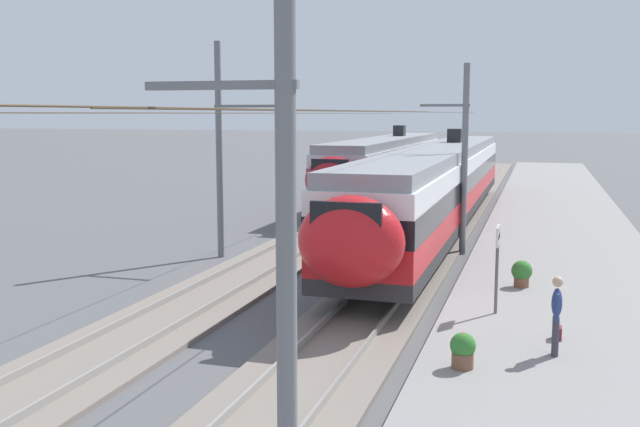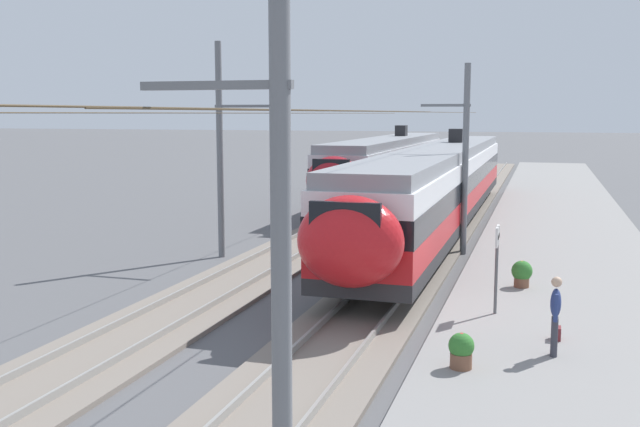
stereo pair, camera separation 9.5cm
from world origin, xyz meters
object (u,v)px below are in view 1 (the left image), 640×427
passenger_walking (556,311)px  potted_plant_platform_edge (463,349)px  catenary_mast_west (277,238)px  handbag_beside_passenger (557,333)px  potted_plant_by_shelter (522,272)px  train_far_track (386,164)px  platform_sign (497,250)px  catenary_mast_mid (462,155)px  train_near_platform (440,183)px  catenary_mast_far_side (223,147)px

passenger_walking → potted_plant_platform_edge: bearing=127.3°
catenary_mast_west → passenger_walking: bearing=-22.7°
catenary_mast_west → handbag_beside_passenger: size_ratio=101.98×
passenger_walking → potted_plant_by_shelter: 6.18m
catenary_mast_west → train_far_track: bearing=9.7°
passenger_walking → potted_plant_platform_edge: (-1.35, 1.78, -0.55)m
handbag_beside_passenger → platform_sign: bearing=39.1°
catenary_mast_mid → potted_plant_by_shelter: 7.29m
train_far_track → catenary_mast_west: catenary_mast_west is taller
train_near_platform → potted_plant_by_shelter: (-11.25, -3.90, -1.50)m
catenary_mast_mid → potted_plant_platform_edge: 14.04m
passenger_walking → potted_plant_by_shelter: bearing=7.8°
platform_sign → passenger_walking: platform_sign is taller
train_far_track → catenary_mast_west: size_ratio=0.60×
catenary_mast_far_side → passenger_walking: (-9.05, -11.61, -2.87)m
train_far_track → platform_sign: train_far_track is taller
catenary_mast_far_side → platform_sign: size_ratio=19.16×
passenger_walking → catenary_mast_mid: bearing=15.0°
train_near_platform → catenary_mast_mid: size_ratio=0.79×
handbag_beside_passenger → train_near_platform: bearing=16.6°
catenary_mast_west → passenger_walking: catenary_mast_west is taller
catenary_mast_far_side → potted_plant_by_shelter: 11.67m
potted_plant_by_shelter → passenger_walking: bearing=-172.2°
catenary_mast_west → potted_plant_by_shelter: (13.97, -2.45, -3.20)m
catenary_mast_mid → passenger_walking: catenary_mast_mid is taller
catenary_mast_far_side → potted_plant_by_shelter: (-2.95, -10.77, -3.38)m
train_near_platform → catenary_mast_mid: bearing=-164.1°
train_near_platform → catenary_mast_west: bearing=-176.7°
catenary_mast_west → passenger_walking: 8.94m
catenary_mast_mid → handbag_beside_passenger: 12.06m
handbag_beside_passenger → potted_plant_platform_edge: potted_plant_platform_edge is taller
train_far_track → passenger_walking: train_far_track is taller
handbag_beside_passenger → catenary_mast_far_side: bearing=56.0°
platform_sign → handbag_beside_passenger: bearing=-140.9°
train_far_track → passenger_walking: (-28.62, -9.54, -0.98)m
catenary_mast_far_side → train_far_track: bearing=-6.0°
potted_plant_platform_edge → potted_plant_by_shelter: potted_plant_by_shelter is taller
catenary_mast_mid → train_far_track: bearing=20.9°
train_far_track → platform_sign: size_ratio=11.45×
passenger_walking → catenary_mast_west: bearing=157.3°
train_far_track → handbag_beside_passenger: train_far_track is taller
train_far_track → platform_sign: 26.92m
potted_plant_platform_edge → platform_sign: bearing=-5.1°
handbag_beside_passenger → potted_plant_platform_edge: (-2.51, 1.85, 0.24)m
handbag_beside_passenger → train_far_track: bearing=19.3°
catenary_mast_far_side → handbag_beside_passenger: bearing=-124.0°
catenary_mast_mid → passenger_walking: size_ratio=25.42×
train_near_platform → catenary_mast_far_side: (-8.30, 6.87, 1.88)m
passenger_walking → potted_plant_by_shelter: size_ratio=2.16×
train_near_platform → platform_sign: 14.78m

